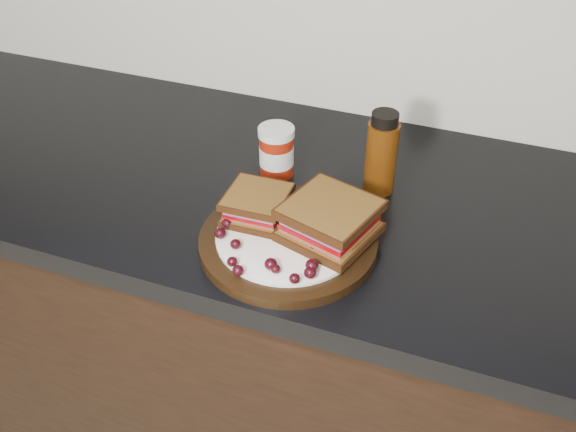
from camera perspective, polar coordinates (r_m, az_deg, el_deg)
name	(u,v)px	position (r m, az deg, el deg)	size (l,w,h in m)	color
base_cabinets	(221,339)	(1.51, -6.01, -10.84)	(3.96, 0.58, 0.86)	black
countertop	(205,178)	(1.21, -7.38, 3.40)	(3.98, 0.60, 0.04)	black
plate	(288,242)	(1.01, 0.00, -2.29)	(0.28, 0.28, 0.02)	black
sandwich_left	(257,205)	(1.02, -2.75, 0.97)	(0.10, 0.10, 0.04)	brown
sandwich_right	(330,220)	(0.98, 3.73, -0.40)	(0.13, 0.13, 0.06)	brown
grape_0	(220,233)	(0.99, -6.04, -1.53)	(0.02, 0.02, 0.02)	black
grape_1	(236,244)	(0.97, -4.69, -2.50)	(0.02, 0.02, 0.02)	black
grape_2	(232,262)	(0.94, -4.98, -4.06)	(0.02, 0.02, 0.01)	black
grape_3	(238,270)	(0.93, -4.46, -4.84)	(0.02, 0.02, 0.02)	black
grape_4	(271,264)	(0.93, -1.54, -4.29)	(0.02, 0.02, 0.02)	black
grape_5	(276,269)	(0.93, -1.11, -4.72)	(0.01, 0.01, 0.01)	black
grape_6	(295,278)	(0.91, 0.58, -5.57)	(0.02, 0.02, 0.01)	black
grape_7	(310,273)	(0.92, 1.98, -5.06)	(0.02, 0.02, 0.02)	black
grape_8	(312,265)	(0.93, 2.14, -4.40)	(0.02, 0.02, 0.02)	black
grape_9	(314,250)	(0.96, 2.31, -3.03)	(0.02, 0.02, 0.02)	black
grape_10	(339,241)	(0.97, 4.52, -2.24)	(0.02, 0.02, 0.02)	black
grape_11	(330,230)	(1.00, 3.76, -1.25)	(0.02, 0.02, 0.02)	black
grape_12	(335,227)	(1.00, 4.19, -0.99)	(0.02, 0.02, 0.02)	black
grape_13	(264,203)	(1.05, -2.18, 1.12)	(0.02, 0.02, 0.01)	black
grape_14	(252,206)	(1.04, -3.25, 0.86)	(0.02, 0.02, 0.02)	black
grape_15	(253,216)	(1.02, -3.10, 0.01)	(0.02, 0.02, 0.02)	black
grape_16	(227,223)	(1.01, -5.44, -0.64)	(0.02, 0.02, 0.02)	black
grape_17	(273,205)	(1.04, -1.34, 0.97)	(0.02, 0.02, 0.02)	black
grape_18	(250,212)	(1.03, -3.38, 0.36)	(0.02, 0.02, 0.02)	black
grape_19	(245,213)	(1.03, -3.85, 0.29)	(0.02, 0.02, 0.02)	black
condiment_jar	(277,151)	(1.15, -1.03, 5.76)	(0.06, 0.06, 0.09)	maroon
oil_bottle	(382,153)	(1.11, 8.32, 5.59)	(0.05, 0.05, 0.15)	#492207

